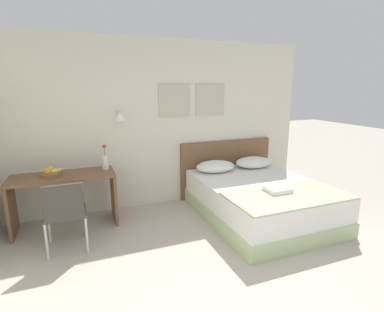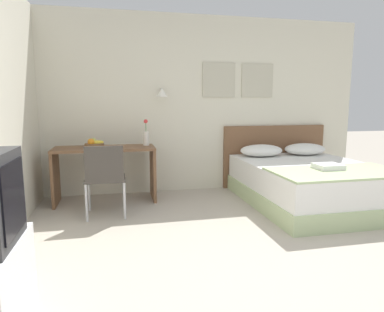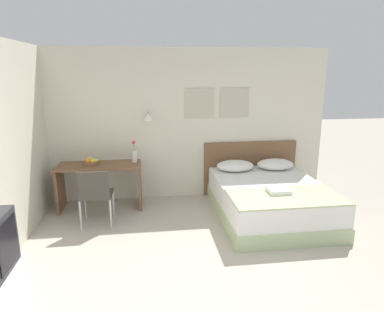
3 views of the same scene
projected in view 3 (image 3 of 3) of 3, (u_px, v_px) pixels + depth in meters
name	position (u px, v px, depth m)	size (l,w,h in m)	color
ground_plane	(208.00, 291.00, 3.61)	(24.00, 24.00, 0.00)	#B2A899
wall_back	(180.00, 124.00, 6.07)	(5.34, 0.31, 2.65)	beige
bed	(269.00, 200.00, 5.40)	(1.61, 2.09, 0.55)	#B2C693
headboard	(250.00, 168.00, 6.38)	(1.73, 0.06, 0.99)	brown
pillow_left	(235.00, 166.00, 6.00)	(0.65, 0.47, 0.18)	white
pillow_right	(275.00, 164.00, 6.09)	(0.65, 0.47, 0.18)	white
throw_blanket	(286.00, 197.00, 4.75)	(1.56, 0.84, 0.02)	#B2C693
folded_towel_near_foot	(279.00, 190.00, 4.87)	(0.30, 0.27, 0.06)	white
desk	(100.00, 177.00, 5.68)	(1.35, 0.56, 0.76)	brown
desk_chair	(95.00, 193.00, 5.01)	(0.47, 0.47, 0.87)	#3D3833
fruit_bowl	(91.00, 162.00, 5.60)	(0.26, 0.26, 0.13)	brown
flower_vase	(134.00, 155.00, 5.74)	(0.09, 0.09, 0.37)	silver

